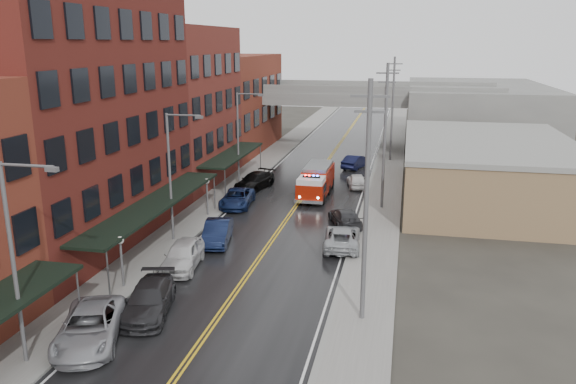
{
  "coord_description": "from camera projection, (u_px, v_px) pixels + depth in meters",
  "views": [
    {
      "loc": [
        8.88,
        -10.87,
        13.58
      ],
      "look_at": [
        0.68,
        27.75,
        3.0
      ],
      "focal_mm": 35.0,
      "sensor_mm": 36.0,
      "label": 1
    }
  ],
  "objects": [
    {
      "name": "globe_lamp_1",
      "position": [
        121.0,
        250.0,
        31.37
      ],
      "size": [
        0.44,
        0.44,
        3.12
      ],
      "color": "#59595B",
      "rests_on": "ground"
    },
    {
      "name": "parked_car_left_3",
      "position": [
        149.0,
        300.0,
        28.81
      ],
      "size": [
        3.3,
        5.66,
        1.54
      ],
      "primitive_type": "imported",
      "rotation": [
        0.0,
        0.0,
        0.23
      ],
      "color": "#252527",
      "rests_on": "ground"
    },
    {
      "name": "sidewalk_right",
      "position": [
        380.0,
        226.0,
        42.43
      ],
      "size": [
        3.0,
        160.0,
        0.15
      ],
      "primitive_type": "cube",
      "color": "slate",
      "rests_on": "ground"
    },
    {
      "name": "parked_car_right_3",
      "position": [
        356.0,
        162.0,
        62.19
      ],
      "size": [
        2.99,
        4.82,
        1.5
      ],
      "primitive_type": "imported",
      "rotation": [
        0.0,
        0.0,
        2.81
      ],
      "color": "black",
      "rests_on": "ground"
    },
    {
      "name": "overpass",
      "position": [
        338.0,
        103.0,
        72.6
      ],
      "size": [
        40.0,
        10.0,
        7.5
      ],
      "color": "slate",
      "rests_on": "ground"
    },
    {
      "name": "street_lamp_2",
      "position": [
        240.0,
        133.0,
        53.33
      ],
      "size": [
        2.64,
        0.22,
        9.0
      ],
      "color": "#59595B",
      "rests_on": "ground"
    },
    {
      "name": "road",
      "position": [
        285.0,
        221.0,
        43.91
      ],
      "size": [
        11.0,
        160.0,
        0.02
      ],
      "primitive_type": "cube",
      "color": "black",
      "rests_on": "ground"
    },
    {
      "name": "parked_car_left_4",
      "position": [
        183.0,
        255.0,
        34.64
      ],
      "size": [
        2.61,
        5.15,
        1.68
      ],
      "primitive_type": "imported",
      "rotation": [
        0.0,
        0.0,
        0.13
      ],
      "color": "silver",
      "rests_on": "ground"
    },
    {
      "name": "street_lamp_0",
      "position": [
        17.0,
        253.0,
        23.1
      ],
      "size": [
        2.64,
        0.22,
        9.0
      ],
      "color": "#59595B",
      "rests_on": "ground"
    },
    {
      "name": "awning_2",
      "position": [
        233.0,
        155.0,
        54.56
      ],
      "size": [
        2.6,
        13.0,
        3.09
      ],
      "color": "black",
      "rests_on": "ground"
    },
    {
      "name": "globe_lamp_2",
      "position": [
        207.0,
        188.0,
        44.6
      ],
      "size": [
        0.44,
        0.44,
        3.12
      ],
      "color": "#59595B",
      "rests_on": "ground"
    },
    {
      "name": "brick_building_far",
      "position": [
        230.0,
        103.0,
        71.49
      ],
      "size": [
        9.0,
        20.0,
        12.0
      ],
      "primitive_type": "cube",
      "color": "brown",
      "rests_on": "ground"
    },
    {
      "name": "parked_car_left_7",
      "position": [
        255.0,
        181.0,
        53.41
      ],
      "size": [
        3.41,
        5.67,
        1.54
      ],
      "primitive_type": "imported",
      "rotation": [
        0.0,
        0.0,
        -0.25
      ],
      "color": "black",
      "rests_on": "ground"
    },
    {
      "name": "brick_building_c",
      "position": [
        175.0,
        107.0,
        54.56
      ],
      "size": [
        9.0,
        15.0,
        15.0
      ],
      "primitive_type": "cube",
      "color": "maroon",
      "rests_on": "ground"
    },
    {
      "name": "parked_car_left_5",
      "position": [
        217.0,
        232.0,
        38.98
      ],
      "size": [
        2.51,
        5.01,
        1.58
      ],
      "primitive_type": "imported",
      "rotation": [
        0.0,
        0.0,
        0.18
      ],
      "color": "#0E1734",
      "rests_on": "ground"
    },
    {
      "name": "awning_1",
      "position": [
        156.0,
        203.0,
        38.03
      ],
      "size": [
        2.6,
        18.0,
        3.09
      ],
      "color": "black",
      "rests_on": "ground"
    },
    {
      "name": "parked_car_right_0",
      "position": [
        342.0,
        237.0,
        38.15
      ],
      "size": [
        2.82,
        5.38,
        1.44
      ],
      "primitive_type": "imported",
      "rotation": [
        0.0,
        0.0,
        3.23
      ],
      "color": "#9EA2A5",
      "rests_on": "ground"
    },
    {
      "name": "street_lamp_1",
      "position": [
        173.0,
        169.0,
        38.22
      ],
      "size": [
        2.64,
        0.22,
        9.0
      ],
      "color": "#59595B",
      "rests_on": "ground"
    },
    {
      "name": "parked_car_right_1",
      "position": [
        345.0,
        217.0,
        42.61
      ],
      "size": [
        3.38,
        5.06,
        1.36
      ],
      "primitive_type": "imported",
      "rotation": [
        0.0,
        0.0,
        3.49
      ],
      "color": "#2B2B2E",
      "rests_on": "ground"
    },
    {
      "name": "utility_pole_1",
      "position": [
        385.0,
        135.0,
        45.56
      ],
      "size": [
        1.8,
        0.24,
        12.0
      ],
      "color": "#59595B",
      "rests_on": "ground"
    },
    {
      "name": "sidewalk_left",
      "position": [
        197.0,
        215.0,
        45.36
      ],
      "size": [
        3.0,
        160.0,
        0.15
      ],
      "primitive_type": "cube",
      "color": "slate",
      "rests_on": "ground"
    },
    {
      "name": "parked_car_left_2",
      "position": [
        90.0,
        327.0,
        26.0
      ],
      "size": [
        4.4,
        6.31,
        1.6
      ],
      "primitive_type": "imported",
      "rotation": [
        0.0,
        0.0,
        0.34
      ],
      "color": "#94959B",
      "rests_on": "ground"
    },
    {
      "name": "fire_truck",
      "position": [
        316.0,
        181.0,
        50.66
      ],
      "size": [
        3.03,
        7.43,
        2.71
      ],
      "rotation": [
        0.0,
        0.0,
        -0.01
      ],
      "color": "#921606",
      "rests_on": "ground"
    },
    {
      "name": "curb_right",
      "position": [
        358.0,
        225.0,
        42.76
      ],
      "size": [
        0.3,
        160.0,
        0.15
      ],
      "primitive_type": "cube",
      "color": "gray",
      "rests_on": "ground"
    },
    {
      "name": "utility_pole_2",
      "position": [
        393.0,
        107.0,
        64.46
      ],
      "size": [
        1.8,
        0.24,
        12.0
      ],
      "color": "#59595B",
      "rests_on": "ground"
    },
    {
      "name": "parked_car_left_6",
      "position": [
        237.0,
        198.0,
        47.73
      ],
      "size": [
        2.87,
        5.4,
        1.45
      ],
      "primitive_type": "imported",
      "rotation": [
        0.0,
        0.0,
        0.09
      ],
      "color": "#14224C",
      "rests_on": "ground"
    },
    {
      "name": "parked_car_right_2",
      "position": [
        357.0,
        180.0,
        53.99
      ],
      "size": [
        2.43,
        4.27,
        1.37
      ],
      "primitive_type": "imported",
      "rotation": [
        0.0,
        0.0,
        3.35
      ],
      "color": "silver",
      "rests_on": "ground"
    },
    {
      "name": "brick_building_b",
      "position": [
        70.0,
        112.0,
        37.64
      ],
      "size": [
        9.0,
        20.0,
        18.0
      ],
      "primitive_type": "cube",
      "color": "#521715",
      "rests_on": "ground"
    },
    {
      "name": "curb_left",
      "position": [
        217.0,
        216.0,
        45.03
      ],
      "size": [
        0.3,
        160.0,
        0.15
      ],
      "primitive_type": "cube",
      "color": "gray",
      "rests_on": "ground"
    },
    {
      "name": "tan_building",
      "position": [
        486.0,
        172.0,
        49.51
      ],
      "size": [
        14.0,
        22.0,
        5.0
      ],
      "primitive_type": "cube",
      "color": "#8B6A4B",
      "rests_on": "ground"
    },
    {
      "name": "right_far_block",
      "position": [
        475.0,
        114.0,
        77.07
      ],
      "size": [
        18.0,
        30.0,
        8.0
      ],
      "primitive_type": "cube",
      "color": "slate",
      "rests_on": "ground"
    },
    {
      "name": "utility_pole_0",
      "position": [
        366.0,
        200.0,
        26.66
      ],
      "size": [
        1.8,
        0.24,
        12.0
      ],
      "color": "#59595B",
      "rests_on": "ground"
    }
  ]
}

